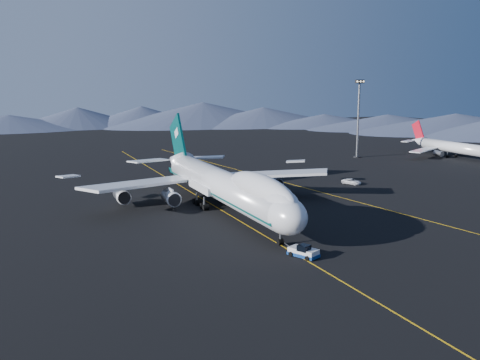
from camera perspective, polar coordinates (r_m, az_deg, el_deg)
name	(u,v)px	position (r m, az deg, el deg)	size (l,w,h in m)	color
ground	(223,211)	(115.32, -1.82, -3.34)	(500.00, 500.00, 0.00)	black
taxiway_line_main	(223,211)	(115.32, -1.82, -3.33)	(0.25, 220.00, 0.01)	#E7A80D
taxiway_line_side	(318,191)	(137.31, 8.33, -1.21)	(0.25, 200.00, 0.01)	#E7A80D
boeing_747	(223,185)	(114.11, -1.84, -0.50)	(59.62, 72.43, 19.37)	silver
pushback_tug	(303,253)	(86.38, 6.79, -7.69)	(4.24, 5.43, 2.11)	silver
second_jet	(453,147)	(211.57, 21.78, 3.26)	(38.90, 43.95, 12.51)	silver
service_van	(352,182)	(148.36, 11.81, -0.17)	(2.44, 5.30, 1.47)	white
floodlight_mast	(358,118)	(200.69, 12.50, 6.43)	(3.49, 2.62, 28.26)	black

